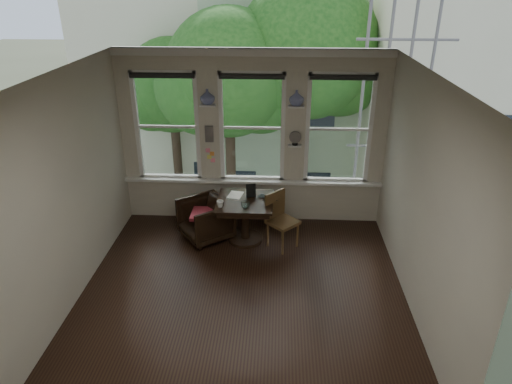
# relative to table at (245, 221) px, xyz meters

# --- Properties ---
(ground) EXTENTS (4.50, 4.50, 0.00)m
(ground) POSITION_rel_table_xyz_m (0.07, -1.39, -0.38)
(ground) COLOR black
(ground) RESTS_ON ground
(ceiling) EXTENTS (4.50, 4.50, 0.00)m
(ceiling) POSITION_rel_table_xyz_m (0.07, -1.39, 2.62)
(ceiling) COLOR silver
(ceiling) RESTS_ON ground
(wall_back) EXTENTS (4.50, 0.00, 4.50)m
(wall_back) POSITION_rel_table_xyz_m (0.07, 0.86, 1.12)
(wall_back) COLOR #BCB4A0
(wall_back) RESTS_ON ground
(wall_front) EXTENTS (4.50, 0.00, 4.50)m
(wall_front) POSITION_rel_table_xyz_m (0.07, -3.64, 1.12)
(wall_front) COLOR #BCB4A0
(wall_front) RESTS_ON ground
(wall_left) EXTENTS (0.00, 4.50, 4.50)m
(wall_left) POSITION_rel_table_xyz_m (-2.18, -1.39, 1.12)
(wall_left) COLOR #BCB4A0
(wall_left) RESTS_ON ground
(wall_right) EXTENTS (0.00, 4.50, 4.50)m
(wall_right) POSITION_rel_table_xyz_m (2.32, -1.39, 1.12)
(wall_right) COLOR #BCB4A0
(wall_right) RESTS_ON ground
(window_left) EXTENTS (1.10, 0.12, 1.90)m
(window_left) POSITION_rel_table_xyz_m (-1.38, 0.86, 1.32)
(window_left) COLOR white
(window_left) RESTS_ON ground
(window_center) EXTENTS (1.10, 0.12, 1.90)m
(window_center) POSITION_rel_table_xyz_m (0.07, 0.86, 1.32)
(window_center) COLOR white
(window_center) RESTS_ON ground
(window_right) EXTENTS (1.10, 0.12, 1.90)m
(window_right) POSITION_rel_table_xyz_m (1.52, 0.86, 1.32)
(window_right) COLOR white
(window_right) RESTS_ON ground
(shelf_left) EXTENTS (0.26, 0.16, 0.03)m
(shelf_left) POSITION_rel_table_xyz_m (-0.66, 0.76, 1.73)
(shelf_left) COLOR white
(shelf_left) RESTS_ON ground
(shelf_right) EXTENTS (0.26, 0.16, 0.03)m
(shelf_right) POSITION_rel_table_xyz_m (0.79, 0.76, 1.73)
(shelf_right) COLOR white
(shelf_right) RESTS_ON ground
(intercom) EXTENTS (0.14, 0.06, 0.28)m
(intercom) POSITION_rel_table_xyz_m (-0.66, 0.79, 1.23)
(intercom) COLOR #59544F
(intercom) RESTS_ON ground
(sticky_notes) EXTENTS (0.16, 0.01, 0.24)m
(sticky_notes) POSITION_rel_table_xyz_m (-0.66, 0.79, 0.88)
(sticky_notes) COLOR pink
(sticky_notes) RESTS_ON ground
(desk_fan) EXTENTS (0.20, 0.20, 0.24)m
(desk_fan) POSITION_rel_table_xyz_m (0.79, 0.74, 1.16)
(desk_fan) COLOR #59544F
(desk_fan) RESTS_ON ground
(vase_left) EXTENTS (0.24, 0.24, 0.25)m
(vase_left) POSITION_rel_table_xyz_m (-0.66, 0.76, 1.86)
(vase_left) COLOR silver
(vase_left) RESTS_ON shelf_left
(vase_right) EXTENTS (0.24, 0.24, 0.25)m
(vase_right) POSITION_rel_table_xyz_m (0.79, 0.76, 1.86)
(vase_right) COLOR silver
(vase_right) RESTS_ON shelf_right
(table) EXTENTS (0.90, 0.90, 0.75)m
(table) POSITION_rel_table_xyz_m (0.00, 0.00, 0.00)
(table) COLOR black
(table) RESTS_ON ground
(armchair_left) EXTENTS (1.06, 1.05, 0.69)m
(armchair_left) POSITION_rel_table_xyz_m (-0.67, 0.06, -0.03)
(armchair_left) COLOR black
(armchair_left) RESTS_ON ground
(cushion_red) EXTENTS (0.45, 0.45, 0.06)m
(cushion_red) POSITION_rel_table_xyz_m (-0.67, 0.06, 0.08)
(cushion_red) COLOR maroon
(cushion_red) RESTS_ON armchair_left
(side_chair_right) EXTENTS (0.59, 0.59, 0.92)m
(side_chair_right) POSITION_rel_table_xyz_m (0.62, -0.15, 0.09)
(side_chair_right) COLOR #4F381C
(side_chair_right) RESTS_ON ground
(laptop) EXTENTS (0.40, 0.34, 0.03)m
(laptop) POSITION_rel_table_xyz_m (0.36, 0.04, 0.39)
(laptop) COLOR black
(laptop) RESTS_ON table
(mug) EXTENTS (0.11, 0.11, 0.10)m
(mug) POSITION_rel_table_xyz_m (-0.37, -0.26, 0.43)
(mug) COLOR white
(mug) RESTS_ON table
(drinking_glass) EXTENTS (0.15, 0.15, 0.11)m
(drinking_glass) POSITION_rel_table_xyz_m (0.03, -0.27, 0.43)
(drinking_glass) COLOR white
(drinking_glass) RESTS_ON table
(tablet) EXTENTS (0.17, 0.10, 0.22)m
(tablet) POSITION_rel_table_xyz_m (0.09, 0.14, 0.48)
(tablet) COLOR black
(tablet) RESTS_ON table
(papers) EXTENTS (0.27, 0.34, 0.00)m
(papers) POSITION_rel_table_xyz_m (-0.17, 0.18, 0.38)
(papers) COLOR silver
(papers) RESTS_ON table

